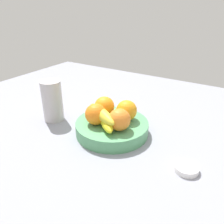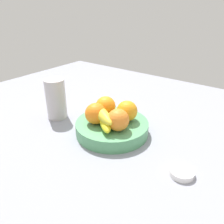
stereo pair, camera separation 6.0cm
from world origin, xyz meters
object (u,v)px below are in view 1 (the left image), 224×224
(orange_front_left, at_px, (127,110))
(orange_center, at_px, (96,114))
(fruit_bowl, at_px, (112,128))
(orange_back_left, at_px, (119,120))
(jar_lid, at_px, (186,168))
(orange_front_right, at_px, (104,106))
(thermos_tumbler, at_px, (52,101))
(banana_bunch, at_px, (104,117))

(orange_front_left, relative_size, orange_center, 1.00)
(fruit_bowl, bearing_deg, orange_center, -135.95)
(orange_center, bearing_deg, orange_back_left, 5.68)
(fruit_bowl, height_order, jar_lid, fruit_bowl)
(fruit_bowl, relative_size, orange_front_left, 3.49)
(jar_lid, bearing_deg, orange_front_left, 157.69)
(orange_front_right, xyz_separation_m, jar_lid, (0.34, -0.09, -0.07))
(orange_front_left, relative_size, orange_back_left, 1.00)
(fruit_bowl, height_order, thermos_tumbler, thermos_tumbler)
(orange_front_left, height_order, orange_center, same)
(fruit_bowl, xyz_separation_m, jar_lid, (0.29, -0.06, -0.01))
(fruit_bowl, xyz_separation_m, orange_center, (-0.04, -0.04, 0.06))
(fruit_bowl, distance_m, orange_front_right, 0.08)
(orange_front_left, distance_m, orange_center, 0.11)
(orange_front_right, distance_m, orange_center, 0.07)
(orange_front_left, distance_m, orange_back_left, 0.07)
(orange_front_left, height_order, banana_bunch, orange_front_left)
(orange_front_right, distance_m, jar_lid, 0.36)
(orange_front_left, distance_m, orange_front_right, 0.09)
(thermos_tumbler, relative_size, jar_lid, 2.36)
(banana_bunch, relative_size, jar_lid, 2.47)
(orange_front_right, relative_size, banana_bunch, 0.44)
(orange_back_left, height_order, banana_bunch, orange_back_left)
(orange_center, xyz_separation_m, jar_lid, (0.33, -0.02, -0.07))
(orange_front_left, bearing_deg, fruit_bowl, -129.24)
(orange_front_left, xyz_separation_m, orange_back_left, (0.01, -0.07, 0.00))
(thermos_tumbler, bearing_deg, orange_front_right, 17.37)
(jar_lid, bearing_deg, banana_bunch, 174.46)
(orange_back_left, bearing_deg, banana_bunch, -179.00)
(orange_back_left, distance_m, thermos_tumbler, 0.30)
(orange_back_left, height_order, jar_lid, orange_back_left)
(orange_back_left, xyz_separation_m, thermos_tumbler, (-0.30, -0.00, -0.00))
(fruit_bowl, relative_size, banana_bunch, 1.53)
(orange_center, bearing_deg, jar_lid, -3.74)
(orange_front_left, distance_m, thermos_tumbler, 0.30)
(jar_lid, bearing_deg, orange_front_right, 164.99)
(fruit_bowl, xyz_separation_m, banana_bunch, (-0.01, -0.03, 0.05))
(orange_front_right, relative_size, thermos_tumbler, 0.46)
(orange_front_left, relative_size, banana_bunch, 0.44)
(orange_front_right, bearing_deg, thermos_tumbler, -162.63)
(thermos_tumbler, bearing_deg, orange_front_left, 14.80)
(orange_front_right, xyz_separation_m, orange_center, (0.01, -0.07, 0.00))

